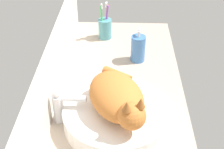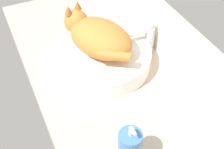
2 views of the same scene
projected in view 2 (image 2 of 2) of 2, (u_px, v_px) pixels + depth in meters
The scene contains 6 objects.
ground_plane at pixel (114, 87), 111.04cm from camera, with size 133.21×53.05×4.00cm, color #B2A08E.
backsplash_panel at pixel (177, 44), 110.48cm from camera, with size 133.21×3.60×18.99cm, color silver.
sink_basin at pixel (100, 57), 114.50cm from camera, with size 36.70×36.70×6.65cm, color white.
cat at pixel (97, 36), 108.83cm from camera, with size 30.95×25.35×14.00cm.
faucet at pixel (147, 36), 117.27cm from camera, with size 3.60×11.82×13.60cm.
soap_dispenser at pixel (130, 148), 83.53cm from camera, with size 6.46×6.46×15.35cm.
Camera 2 is at (69.69, -32.53, 78.23)cm, focal length 50.00 mm.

